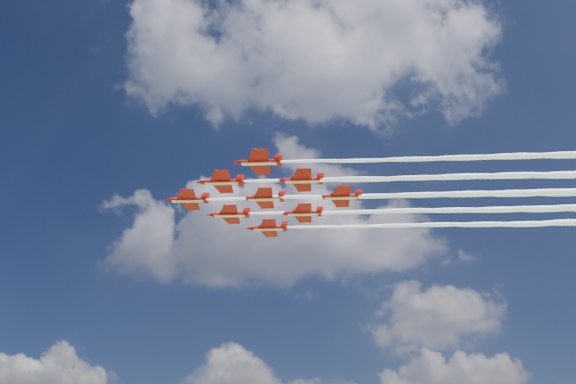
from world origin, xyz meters
name	(u,v)px	position (x,y,z in m)	size (l,w,h in m)	color
jet_lead	(378,196)	(33.38, 0.28, 82.30)	(99.03, 14.29, 2.78)	#B90A0D
jet_row2_port	(422,178)	(43.30, -6.33, 82.30)	(99.03, 14.29, 2.78)	#B90A0D
jet_row2_starb	(412,211)	(41.93, 8.60, 82.30)	(99.03, 14.29, 2.78)	#B90A0D
jet_row3_port	(470,157)	(53.23, -12.94, 82.30)	(99.03, 14.29, 2.78)	#B90A0D
jet_row3_centre	(455,194)	(51.85, 1.99, 82.30)	(99.03, 14.29, 2.78)	#B90A0D
jet_row3_starb	(443,225)	(50.47, 16.91, 82.30)	(99.03, 14.29, 2.78)	#B90A0D
jet_row4_port	(504,176)	(61.78, -4.62, 82.30)	(99.03, 14.29, 2.78)	#B90A0D
jet_row4_starb	(486,210)	(60.40, 10.30, 82.30)	(99.03, 14.29, 2.78)	#B90A0D
jet_tail	(534,193)	(70.32, 3.69, 82.30)	(99.03, 14.29, 2.78)	#B90A0D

